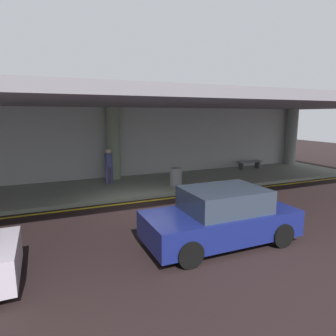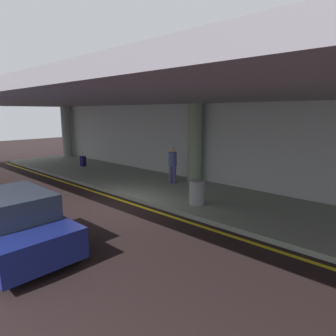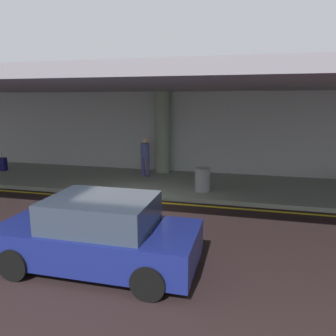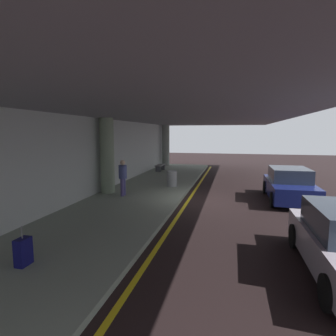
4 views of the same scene
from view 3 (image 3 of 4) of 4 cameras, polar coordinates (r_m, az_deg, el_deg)
ground_plane at (r=10.74m, az=-7.62°, el=-6.81°), size 60.00×60.00×0.00m
sidewalk at (r=13.53m, az=-2.83°, el=-2.49°), size 26.00×4.20×0.15m
lane_stripe_yellow at (r=11.38m, az=-6.29°, el=-5.69°), size 26.00×0.14×0.01m
support_column_left_mid at (r=14.78m, az=-1.04°, el=6.21°), size 0.68×0.68×3.65m
ceiling_overhang at (r=12.65m, az=-3.68°, el=14.22°), size 28.00×13.20×0.30m
terminal_back_wall at (r=15.36m, az=-0.47°, el=6.14°), size 26.00×0.30×3.80m
car_navy at (r=6.94m, az=-12.02°, el=-11.30°), size 4.10×1.92×1.50m
traveler_with_luggage at (r=14.07m, az=-4.02°, el=2.37°), size 0.38×0.38×1.68m
suitcase_upright_primary at (r=17.18m, az=-26.98°, el=0.61°), size 0.36×0.22×0.90m
trash_bin_steel at (r=11.92m, az=6.09°, el=-2.03°), size 0.56×0.56×0.85m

